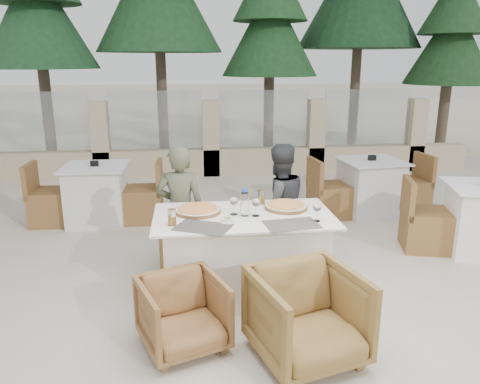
{
  "coord_description": "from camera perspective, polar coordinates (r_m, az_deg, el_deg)",
  "views": [
    {
      "loc": [
        -0.42,
        -3.86,
        2.1
      ],
      "look_at": [
        0.05,
        0.36,
        0.9
      ],
      "focal_mm": 35.0,
      "sensor_mm": 36.0,
      "label": 1
    }
  ],
  "objects": [
    {
      "name": "armchair_near_right",
      "position": [
        3.49,
        8.2,
        -14.79
      ],
      "size": [
        0.9,
        0.91,
        0.67
      ],
      "primitive_type": "imported",
      "rotation": [
        0.0,
        0.0,
        0.28
      ],
      "color": "olive",
      "rests_on": "ground"
    },
    {
      "name": "wine_glass_centre",
      "position": [
        4.15,
        -0.75,
        -1.57
      ],
      "size": [
        0.1,
        0.1,
        0.18
      ],
      "primitive_type": null,
      "rotation": [
        0.0,
        0.0,
        -0.41
      ],
      "color": "white",
      "rests_on": "dining_table"
    },
    {
      "name": "armchair_far_left",
      "position": [
        4.87,
        -5.54,
        -5.91
      ],
      "size": [
        0.69,
        0.7,
        0.62
      ],
      "primitive_type": "imported",
      "rotation": [
        0.0,
        0.0,
        3.1
      ],
      "color": "olive",
      "rests_on": "ground"
    },
    {
      "name": "pine_mid_left",
      "position": [
        11.43,
        -9.94,
        21.32
      ],
      "size": [
        2.86,
        2.86,
        6.5
      ],
      "primitive_type": "cone",
      "color": "#1F4924",
      "rests_on": "ground"
    },
    {
      "name": "pizza_left",
      "position": [
        4.25,
        -5.16,
        -2.15
      ],
      "size": [
        0.48,
        0.48,
        0.05
      ],
      "primitive_type": "cylinder",
      "rotation": [
        0.0,
        0.0,
        0.17
      ],
      "color": "#E14F1E",
      "rests_on": "dining_table"
    },
    {
      "name": "diner_right",
      "position": [
        4.82,
        4.7,
        -1.75
      ],
      "size": [
        0.75,
        0.65,
        1.31
      ],
      "primitive_type": "imported",
      "rotation": [
        0.0,
        0.0,
        3.42
      ],
      "color": "#36383B",
      "rests_on": "ground"
    },
    {
      "name": "armchair_near_left",
      "position": [
        3.63,
        -6.98,
        -14.54
      ],
      "size": [
        0.76,
        0.77,
        0.55
      ],
      "primitive_type": "imported",
      "rotation": [
        0.0,
        0.0,
        0.36
      ],
      "color": "olive",
      "rests_on": "ground"
    },
    {
      "name": "pine_far_right",
      "position": [
        11.93,
        24.26,
        15.16
      ],
      "size": [
        1.98,
        1.98,
        4.5
      ],
      "primitive_type": "cone",
      "color": "#1E4420",
      "rests_on": "ground"
    },
    {
      "name": "placemat_near_right",
      "position": [
        3.96,
        6.33,
        -3.95
      ],
      "size": [
        0.48,
        0.35,
        0.0
      ],
      "primitive_type": "cube",
      "rotation": [
        0.0,
        0.0,
        0.12
      ],
      "color": "#5C564F",
      "rests_on": "dining_table"
    },
    {
      "name": "bg_table_b",
      "position": [
        6.8,
        15.54,
        0.58
      ],
      "size": [
        1.72,
        0.99,
        0.77
      ],
      "primitive_type": null,
      "rotation": [
        0.0,
        0.0,
        0.11
      ],
      "color": "silver",
      "rests_on": "ground"
    },
    {
      "name": "beer_glass_right",
      "position": [
        4.48,
        2.62,
        -0.61
      ],
      "size": [
        0.08,
        0.08,
        0.13
      ],
      "primitive_type": "cylinder",
      "rotation": [
        0.0,
        0.0,
        -0.15
      ],
      "color": "orange",
      "rests_on": "dining_table"
    },
    {
      "name": "armchair_far_right",
      "position": [
        4.95,
        3.57,
        -6.01
      ],
      "size": [
        0.71,
        0.72,
        0.53
      ],
      "primitive_type": "imported",
      "rotation": [
        0.0,
        0.0,
        2.86
      ],
      "color": "olive",
      "rests_on": "ground"
    },
    {
      "name": "diner_left",
      "position": [
        4.71,
        -7.27,
        -2.2
      ],
      "size": [
        0.51,
        0.36,
        1.31
      ],
      "primitive_type": "imported",
      "rotation": [
        0.0,
        0.0,
        3.05
      ],
      "color": "#545840",
      "rests_on": "ground"
    },
    {
      "name": "wine_glass_corner",
      "position": [
        4.04,
        9.36,
        -2.31
      ],
      "size": [
        0.08,
        0.08,
        0.18
      ],
      "primitive_type": null,
      "rotation": [
        0.0,
        0.0,
        0.05
      ],
      "color": "silver",
      "rests_on": "dining_table"
    },
    {
      "name": "sand_patch",
      "position": [
        17.99,
        -5.06,
        9.02
      ],
      "size": [
        30.0,
        16.0,
        0.01
      ],
      "primitive_type": "cube",
      "color": "beige",
      "rests_on": "ground"
    },
    {
      "name": "water_bottle",
      "position": [
        4.12,
        0.56,
        -1.26
      ],
      "size": [
        0.09,
        0.09,
        0.25
      ],
      "primitive_type": "cylinder",
      "rotation": [
        0.0,
        0.0,
        0.25
      ],
      "color": "#A4C2D7",
      "rests_on": "dining_table"
    },
    {
      "name": "pine_centre",
      "position": [
        11.23,
        3.64,
        17.78
      ],
      "size": [
        2.2,
        2.2,
        5.0
      ],
      "primitive_type": "cone",
      "color": "#1F4A23",
      "rests_on": "ground"
    },
    {
      "name": "wine_glass_near",
      "position": [
        4.12,
        1.97,
        -1.74
      ],
      "size": [
        0.09,
        0.09,
        0.18
      ],
      "primitive_type": null,
      "rotation": [
        0.0,
        0.0,
        0.28
      ],
      "color": "silver",
      "rests_on": "dining_table"
    },
    {
      "name": "pine_mid_right",
      "position": [
        12.47,
        14.45,
        21.29
      ],
      "size": [
        2.99,
        2.99,
        6.8
      ],
      "primitive_type": "cone",
      "color": "#193D21",
      "rests_on": "ground"
    },
    {
      "name": "pizza_right",
      "position": [
        4.36,
        5.63,
        -1.69
      ],
      "size": [
        0.48,
        0.48,
        0.05
      ],
      "primitive_type": "cylinder",
      "rotation": [
        0.0,
        0.0,
        0.23
      ],
      "color": "#DB5C1D",
      "rests_on": "dining_table"
    },
    {
      "name": "dining_table",
      "position": [
        4.31,
        0.45,
        -7.69
      ],
      "size": [
        1.6,
        0.9,
        0.77
      ],
      "primitive_type": null,
      "color": "white",
      "rests_on": "ground"
    },
    {
      "name": "beer_glass_left",
      "position": [
        3.94,
        -8.3,
        -3.07
      ],
      "size": [
        0.08,
        0.08,
        0.14
      ],
      "primitive_type": "cylinder",
      "rotation": [
        0.0,
        0.0,
        -0.21
      ],
      "color": "orange",
      "rests_on": "dining_table"
    },
    {
      "name": "pine_far_left",
      "position": [
        11.31,
        -23.36,
        17.85
      ],
      "size": [
        2.42,
        2.42,
        5.5
      ],
      "primitive_type": "cone",
      "color": "#1F4826",
      "rests_on": "ground"
    },
    {
      "name": "placemat_near_left",
      "position": [
        3.88,
        -4.55,
        -4.3
      ],
      "size": [
        0.53,
        0.46,
        0.0
      ],
      "primitive_type": "cube",
      "rotation": [
        0.0,
        0.0,
        -0.43
      ],
      "color": "#504A44",
      "rests_on": "dining_table"
    },
    {
      "name": "perimeter_wall_far",
      "position": [
        8.77,
        -3.59,
        7.21
      ],
      "size": [
        10.0,
        0.34,
        1.6
      ],
      "primitive_type": null,
      "color": "#CAB58E",
      "rests_on": "ground"
    },
    {
      "name": "olive_dish",
      "position": [
        3.99,
        -1.5,
        -3.37
      ],
      "size": [
        0.15,
        0.15,
        0.04
      ],
      "primitive_type": null,
      "rotation": [
        0.0,
        0.0,
        -0.43
      ],
      "color": "white",
      "rests_on": "dining_table"
    },
    {
      "name": "bg_table_a",
      "position": [
        6.48,
        -17.03,
        -0.28
      ],
      "size": [
        1.65,
        0.84,
        0.77
      ],
      "primitive_type": null,
      "rotation": [
        0.0,
        0.0,
        -0.01
      ],
      "color": "silver",
      "rests_on": "ground"
    },
    {
      "name": "ground",
      "position": [
        4.41,
        -0.13,
        -12.64
      ],
      "size": [
        80.0,
        80.0,
        0.0
      ],
      "primitive_type": "plane",
      "color": "beige",
      "rests_on": "ground"
    }
  ]
}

